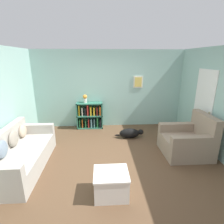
{
  "coord_description": "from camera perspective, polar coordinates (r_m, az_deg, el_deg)",
  "views": [
    {
      "loc": [
        -0.25,
        -3.7,
        2.31
      ],
      "look_at": [
        0.0,
        0.4,
        1.05
      ],
      "focal_mm": 28.0,
      "sensor_mm": 36.0,
      "label": 1
    }
  ],
  "objects": [
    {
      "name": "wall_back",
      "position": [
        6.04,
        -1.08,
        7.43
      ],
      "size": [
        5.6,
        0.13,
        2.6
      ],
      "color": "#93BCB2",
      "rests_on": "ground_plane"
    },
    {
      "name": "wall_right",
      "position": [
        4.77,
        32.61,
        2.0
      ],
      "size": [
        0.16,
        5.0,
        2.6
      ],
      "color": "#93BCB2",
      "rests_on": "ground_plane"
    },
    {
      "name": "recliner_chair",
      "position": [
        4.8,
        23.56,
        -8.67
      ],
      "size": [
        1.08,
        1.01,
        1.03
      ],
      "color": "gray",
      "rests_on": "ground_plane"
    },
    {
      "name": "dog",
      "position": [
        5.35,
        5.99,
        -6.88
      ],
      "size": [
        0.88,
        0.27,
        0.3
      ],
      "color": "black",
      "rests_on": "ground_plane"
    },
    {
      "name": "coffee_table",
      "position": [
        3.28,
        -0.29,
        -22.16
      ],
      "size": [
        0.6,
        0.52,
        0.45
      ],
      "color": "silver",
      "rests_on": "ground_plane"
    },
    {
      "name": "bookshelf",
      "position": [
        6.04,
        -7.15,
        -1.18
      ],
      "size": [
        0.87,
        0.33,
        0.9
      ],
      "color": "#2D6B56",
      "rests_on": "ground_plane"
    },
    {
      "name": "couch",
      "position": [
        4.38,
        -28.14,
        -12.3
      ],
      "size": [
        0.9,
        2.06,
        0.85
      ],
      "color": "#ADA89E",
      "rests_on": "ground_plane"
    },
    {
      "name": "ground_plane",
      "position": [
        4.37,
        0.34,
        -14.86
      ],
      "size": [
        14.0,
        14.0,
        0.0
      ],
      "primitive_type": "plane",
      "color": "brown"
    },
    {
      "name": "vase",
      "position": [
        5.88,
        -8.81,
        4.47
      ],
      "size": [
        0.14,
        0.14,
        0.28
      ],
      "color": "silver",
      "rests_on": "bookshelf"
    }
  ]
}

